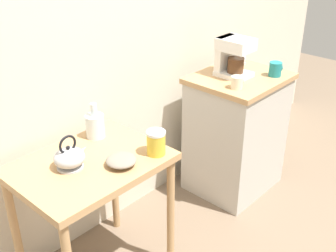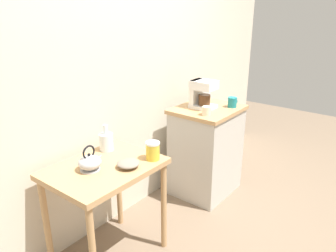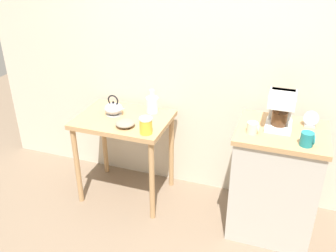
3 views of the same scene
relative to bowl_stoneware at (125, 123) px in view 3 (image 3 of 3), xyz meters
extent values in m
plane|color=#7A6651|center=(0.57, 0.09, -0.79)|extent=(8.00, 8.00, 0.00)
cube|color=beige|center=(0.67, 0.54, 0.61)|extent=(4.40, 0.10, 2.80)
cube|color=tan|center=(-0.09, 0.14, -0.05)|extent=(0.76, 0.57, 0.04)
cylinder|color=tan|center=(-0.43, -0.10, -0.43)|extent=(0.04, 0.04, 0.72)
cylinder|color=tan|center=(0.26, -0.10, -0.43)|extent=(0.04, 0.04, 0.72)
cylinder|color=tan|center=(-0.43, 0.39, -0.43)|extent=(0.04, 0.04, 0.72)
cylinder|color=tan|center=(0.26, 0.39, -0.43)|extent=(0.04, 0.04, 0.72)
cube|color=#BCB7AD|center=(1.18, 0.10, -0.37)|extent=(0.60, 0.51, 0.85)
cube|color=tan|center=(1.18, 0.10, 0.07)|extent=(0.63, 0.54, 0.04)
cylinder|color=gray|center=(0.00, 0.00, -0.02)|extent=(0.07, 0.07, 0.01)
ellipsoid|color=gray|center=(0.00, 0.00, 0.00)|extent=(0.15, 0.15, 0.04)
cylinder|color=#B2B5BA|center=(-0.18, 0.17, -0.02)|extent=(0.13, 0.13, 0.01)
ellipsoid|color=#B2B5BA|center=(-0.18, 0.17, 0.03)|extent=(0.15, 0.15, 0.09)
cone|color=#B2B5BA|center=(-0.11, 0.17, 0.03)|extent=(0.08, 0.03, 0.06)
sphere|color=black|center=(-0.18, 0.17, 0.08)|extent=(0.02, 0.02, 0.02)
torus|color=black|center=(-0.18, 0.17, 0.10)|extent=(0.10, 0.01, 0.10)
cylinder|color=silver|center=(0.10, 0.33, 0.04)|extent=(0.10, 0.10, 0.13)
cylinder|color=silver|center=(0.10, 0.33, 0.14)|extent=(0.04, 0.04, 0.07)
cylinder|color=gold|center=(0.20, -0.05, 0.03)|extent=(0.10, 0.10, 0.12)
cylinder|color=white|center=(0.20, -0.05, 0.09)|extent=(0.10, 0.10, 0.01)
cube|color=white|center=(1.14, 0.14, 0.11)|extent=(0.18, 0.22, 0.03)
cube|color=white|center=(1.14, 0.22, 0.22)|extent=(0.16, 0.05, 0.26)
cube|color=white|center=(1.14, 0.14, 0.31)|extent=(0.18, 0.22, 0.08)
cylinder|color=#4C2D19|center=(1.14, 0.13, 0.17)|extent=(0.11, 0.11, 0.10)
cylinder|color=teal|center=(1.33, -0.07, 0.14)|extent=(0.08, 0.08, 0.10)
torus|color=teal|center=(1.38, -0.07, 0.14)|extent=(0.01, 0.06, 0.06)
cylinder|color=beige|center=(0.98, 0.00, 0.13)|extent=(0.08, 0.08, 0.08)
torus|color=beige|center=(1.02, 0.00, 0.13)|extent=(0.01, 0.05, 0.05)
cube|color=#B2B5BA|center=(1.35, 0.23, 0.10)|extent=(0.07, 0.05, 0.02)
cylinder|color=#B2B5BA|center=(1.35, 0.23, 0.16)|extent=(0.11, 0.05, 0.11)
cylinder|color=black|center=(1.35, 0.23, 0.16)|extent=(0.09, 0.04, 0.09)
camera|label=1|loc=(-1.16, -1.39, 1.12)|focal=45.83mm
camera|label=2|loc=(-1.40, -1.44, 0.99)|focal=35.34mm
camera|label=3|loc=(1.16, -2.33, 1.30)|focal=39.48mm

